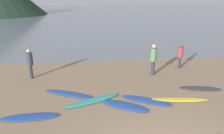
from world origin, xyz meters
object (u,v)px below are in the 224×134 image
object	(u,v)px
surfboard_2	(93,100)
person_0	(30,61)
person_1	(153,57)
surfboard_3	(125,106)
surfboard_6	(200,88)
surfboard_5	(180,99)
surfboard_4	(146,100)
person_2	(180,54)
surfboard_1	(69,94)
surfboard_0	(30,117)

from	to	relation	value
surfboard_2	person_0	distance (m)	4.67
person_0	surfboard_2	bearing A→B (deg)	97.72
person_0	person_1	xyz separation A→B (m)	(6.77, -0.28, 0.09)
person_1	surfboard_3	bearing A→B (deg)	95.70
surfboard_3	surfboard_6	xyz separation A→B (m)	(3.96, 1.30, 0.00)
surfboard_5	person_1	bearing A→B (deg)	101.31
surfboard_3	person_0	distance (m)	6.00
surfboard_4	person_2	bearing A→B (deg)	82.41
surfboard_2	surfboard_6	world-z (taller)	surfboard_2
surfboard_1	surfboard_4	size ratio (longest dim) A/B	1.14
surfboard_5	surfboard_2	bearing A→B (deg)	-177.70
surfboard_0	person_2	size ratio (longest dim) A/B	1.36
surfboard_5	person_1	distance (m)	3.45
surfboard_0	surfboard_5	world-z (taller)	surfboard_5
surfboard_4	surfboard_6	distance (m)	3.10
surfboard_0	surfboard_6	world-z (taller)	surfboard_6
surfboard_0	person_2	xyz separation A→B (m)	(7.90, 4.98, 0.89)
surfboard_5	person_2	world-z (taller)	person_2
surfboard_0	surfboard_4	bearing A→B (deg)	8.82
person_2	surfboard_5	bearing A→B (deg)	108.60
surfboard_1	surfboard_6	bearing A→B (deg)	26.59
surfboard_1	surfboard_3	distance (m)	2.73
surfboard_2	person_2	world-z (taller)	person_2
surfboard_0	surfboard_4	xyz separation A→B (m)	(4.64, 0.83, -0.01)
surfboard_4	surfboard_5	xyz separation A→B (m)	(1.46, -0.12, 0.01)
surfboard_0	surfboard_1	world-z (taller)	surfboard_0
person_0	person_2	distance (m)	8.81
surfboard_0	surfboard_3	size ratio (longest dim) A/B	1.02
surfboard_2	person_1	xyz separation A→B (m)	(3.52, 2.95, 1.01)
surfboard_6	surfboard_0	bearing A→B (deg)	-154.23
surfboard_0	surfboard_4	distance (m)	4.72
surfboard_6	surfboard_1	bearing A→B (deg)	-168.23
surfboard_4	person_0	size ratio (longest dim) A/B	1.35
surfboard_6	person_1	xyz separation A→B (m)	(-1.71, 2.26, 1.02)
surfboard_2	surfboard_6	bearing A→B (deg)	-17.08
surfboard_0	person_0	size ratio (longest dim) A/B	1.29
surfboard_2	person_0	size ratio (longest dim) A/B	1.56
surfboard_4	surfboard_2	bearing A→B (deg)	-155.21
surfboard_1	surfboard_4	distance (m)	3.49
surfboard_3	surfboard_4	world-z (taller)	surfboard_3
surfboard_4	person_0	xyz separation A→B (m)	(-5.52, 3.46, 0.94)
surfboard_0	surfboard_1	bearing A→B (deg)	53.59
surfboard_4	person_1	bearing A→B (deg)	99.06
surfboard_3	person_2	world-z (taller)	person_2
surfboard_5	person_2	size ratio (longest dim) A/B	1.62
surfboard_2	surfboard_5	xyz separation A→B (m)	(3.73, -0.34, -0.01)
surfboard_1	person_0	world-z (taller)	person_0
surfboard_6	surfboard_5	bearing A→B (deg)	-132.47
surfboard_5	person_2	xyz separation A→B (m)	(1.80, 4.27, 0.88)
surfboard_3	surfboard_5	world-z (taller)	surfboard_5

